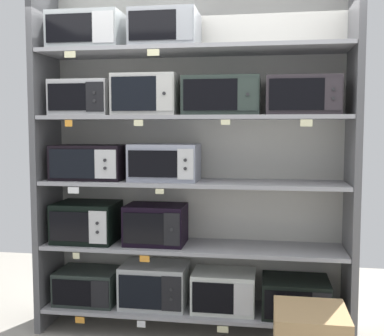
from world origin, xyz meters
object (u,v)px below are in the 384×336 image
(microwave_13, at_px, (165,30))
(microwave_0, at_px, (88,286))
(microwave_6, at_px, (90,162))
(microwave_11, at_px, (302,96))
(microwave_2, at_px, (224,291))
(microwave_4, at_px, (87,222))
(microwave_1, at_px, (155,285))
(microwave_10, at_px, (222,96))
(microwave_9, at_px, (148,95))
(microwave_3, at_px, (295,297))
(microwave_5, at_px, (156,224))
(microwave_12, at_px, (88,32))
(microwave_7, at_px, (165,162))
(microwave_8, at_px, (83,98))

(microwave_13, bearing_deg, microwave_0, -180.00)
(microwave_6, relative_size, microwave_11, 1.07)
(microwave_2, distance_m, microwave_4, 1.22)
(microwave_1, xyz_separation_m, microwave_2, (0.55, 0.00, -0.02))
(microwave_2, bearing_deg, microwave_10, -179.74)
(microwave_9, relative_size, microwave_10, 0.85)
(microwave_3, distance_m, microwave_5, 1.20)
(microwave_4, relative_size, microwave_13, 0.98)
(microwave_13, bearing_deg, microwave_3, -0.01)
(microwave_0, xyz_separation_m, microwave_12, (0.04, 0.00, 2.02))
(microwave_4, relative_size, microwave_10, 0.85)
(microwave_13, bearing_deg, microwave_4, 179.99)
(microwave_1, height_order, microwave_2, microwave_1)
(microwave_10, bearing_deg, microwave_3, -0.01)
(microwave_5, distance_m, microwave_6, 0.72)
(microwave_3, xyz_separation_m, microwave_5, (-1.08, 0.00, 0.52))
(microwave_7, bearing_deg, microwave_2, -0.02)
(microwave_2, height_order, microwave_3, microwave_2)
(microwave_1, distance_m, microwave_11, 1.85)
(microwave_3, bearing_deg, microwave_4, 179.99)
(microwave_3, distance_m, microwave_12, 2.58)
(microwave_8, bearing_deg, microwave_2, -0.00)
(microwave_5, height_order, microwave_6, microwave_6)
(microwave_10, relative_size, microwave_12, 1.02)
(microwave_5, xyz_separation_m, microwave_10, (0.51, -0.00, 0.99))
(microwave_2, height_order, microwave_8, microwave_8)
(microwave_6, bearing_deg, microwave_4, 179.48)
(microwave_1, bearing_deg, microwave_2, 0.01)
(microwave_5, relative_size, microwave_7, 0.88)
(microwave_9, height_order, microwave_12, microwave_12)
(microwave_11, height_order, microwave_13, microwave_13)
(microwave_1, distance_m, microwave_2, 0.55)
(microwave_8, bearing_deg, microwave_12, 0.11)
(microwave_3, xyz_separation_m, microwave_12, (-1.61, 0.00, 2.02))
(microwave_11, bearing_deg, microwave_10, 179.99)
(microwave_4, relative_size, microwave_9, 1.00)
(microwave_0, bearing_deg, microwave_8, 179.53)
(microwave_2, bearing_deg, microwave_11, -0.02)
(microwave_0, bearing_deg, microwave_6, -0.34)
(microwave_11, bearing_deg, microwave_6, -180.00)
(microwave_1, xyz_separation_m, microwave_11, (1.12, -0.00, 1.48))
(microwave_5, relative_size, microwave_6, 0.82)
(microwave_13, bearing_deg, microwave_10, -0.02)
(microwave_9, bearing_deg, microwave_0, 179.98)
(microwave_0, xyz_separation_m, microwave_7, (0.64, 0.00, 1.01))
(microwave_1, bearing_deg, microwave_10, -0.01)
(microwave_0, bearing_deg, microwave_12, 0.28)
(microwave_5, bearing_deg, microwave_0, 180.00)
(microwave_5, relative_size, microwave_9, 0.95)
(microwave_0, bearing_deg, microwave_2, 0.00)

